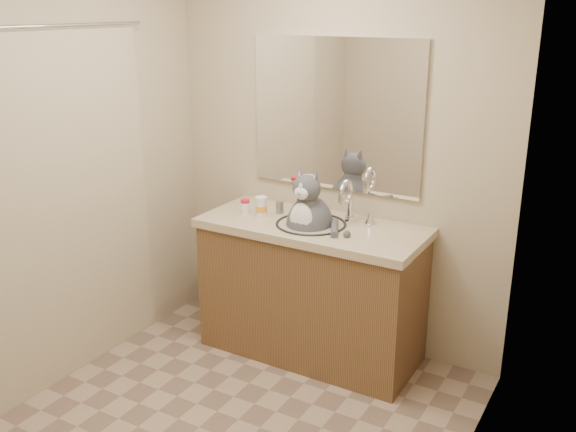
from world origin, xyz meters
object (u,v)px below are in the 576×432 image
(grey_canister, at_px, (280,207))
(pill_bottle_redcap, at_px, (245,206))
(cat, at_px, (309,222))
(pill_bottle_orange, at_px, (261,207))

(grey_canister, bearing_deg, pill_bottle_redcap, -147.08)
(cat, height_order, grey_canister, cat)
(pill_bottle_orange, bearing_deg, pill_bottle_redcap, -175.65)
(cat, relative_size, grey_canister, 7.11)
(cat, relative_size, pill_bottle_orange, 4.45)
(pill_bottle_orange, height_order, grey_canister, pill_bottle_orange)
(cat, distance_m, grey_canister, 0.28)
(cat, distance_m, pill_bottle_orange, 0.33)
(pill_bottle_redcap, bearing_deg, pill_bottle_orange, 4.35)
(pill_bottle_orange, distance_m, grey_canister, 0.13)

